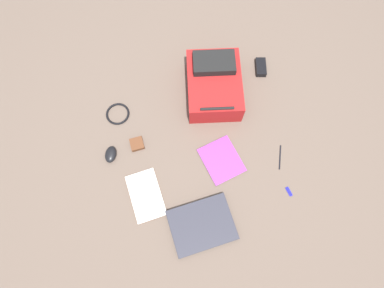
{
  "coord_description": "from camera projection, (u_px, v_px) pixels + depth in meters",
  "views": [
    {
      "loc": [
        0.07,
        0.56,
        1.74
      ],
      "look_at": [
        -0.0,
        -0.02,
        0.02
      ],
      "focal_mm": 29.59,
      "sensor_mm": 36.0,
      "label": 1
    }
  ],
  "objects": [
    {
      "name": "cable_coil",
      "position": [
        118.0,
        114.0,
        1.88
      ],
      "size": [
        0.14,
        0.14,
        0.01
      ],
      "primitive_type": "torus",
      "color": "black",
      "rests_on": "ground_plane"
    },
    {
      "name": "pen_black",
      "position": [
        280.0,
        157.0,
        1.8
      ],
      "size": [
        0.04,
        0.14,
        0.01
      ],
      "primitive_type": "cylinder",
      "rotation": [
        1.57,
        0.0,
        -0.25
      ],
      "color": "black",
      "rests_on": "ground_plane"
    },
    {
      "name": "power_brick",
      "position": [
        261.0,
        67.0,
        1.97
      ],
      "size": [
        0.07,
        0.13,
        0.04
      ],
      "primitive_type": "cube",
      "rotation": [
        0.0,
        0.0,
        -0.12
      ],
      "color": "black",
      "rests_on": "ground_plane"
    },
    {
      "name": "book_manual",
      "position": [
        146.0,
        196.0,
        1.73
      ],
      "size": [
        0.22,
        0.3,
        0.02
      ],
      "color": "silver",
      "rests_on": "ground_plane"
    },
    {
      "name": "usb_stick",
      "position": [
        289.0,
        192.0,
        1.74
      ],
      "size": [
        0.03,
        0.06,
        0.01
      ],
      "primitive_type": "cube",
      "rotation": [
        0.0,
        0.0,
        0.3
      ],
      "color": "#191999",
      "rests_on": "ground_plane"
    },
    {
      "name": "book_red",
      "position": [
        221.0,
        160.0,
        1.79
      ],
      "size": [
        0.27,
        0.29,
        0.01
      ],
      "color": "silver",
      "rests_on": "ground_plane"
    },
    {
      "name": "backpack",
      "position": [
        214.0,
        84.0,
        1.86
      ],
      "size": [
        0.34,
        0.43,
        0.2
      ],
      "color": "maroon",
      "rests_on": "ground_plane"
    },
    {
      "name": "laptop",
      "position": [
        202.0,
        225.0,
        1.67
      ],
      "size": [
        0.37,
        0.31,
        0.03
      ],
      "color": "#24242C",
      "rests_on": "ground_plane"
    },
    {
      "name": "ground_plane",
      "position": [
        192.0,
        148.0,
        1.82
      ],
      "size": [
        3.83,
        3.83,
        0.0
      ],
      "primitive_type": "plane",
      "color": "brown"
    },
    {
      "name": "computer_mouse",
      "position": [
        111.0,
        154.0,
        1.79
      ],
      "size": [
        0.08,
        0.11,
        0.04
      ],
      "primitive_type": "ellipsoid",
      "rotation": [
        0.0,
        0.0,
        -0.21
      ],
      "color": "black",
      "rests_on": "ground_plane"
    },
    {
      "name": "earbud_pouch",
      "position": [
        137.0,
        144.0,
        1.82
      ],
      "size": [
        0.08,
        0.08,
        0.03
      ],
      "primitive_type": "cube",
      "rotation": [
        0.0,
        0.0,
        0.16
      ],
      "color": "#59331E",
      "rests_on": "ground_plane"
    }
  ]
}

